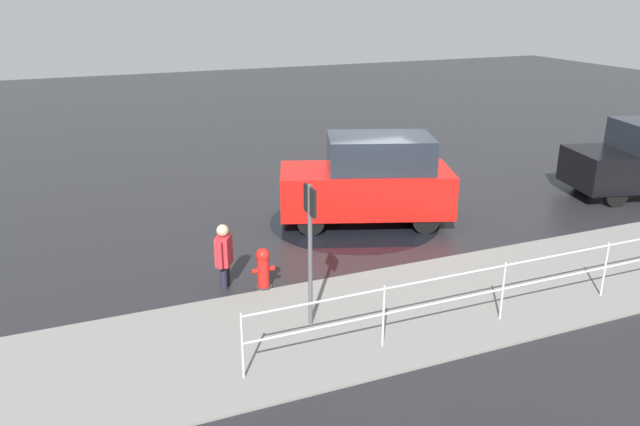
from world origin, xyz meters
TOP-DOWN VIEW (x-y plane):
  - ground_plane at (0.00, 0.00)m, footprint 60.00×60.00m
  - kerb_strip at (0.00, 4.20)m, footprint 24.00×3.20m
  - moving_hatchback at (0.29, 0.10)m, footprint 4.25×2.92m
  - fire_hydrant at (3.61, 2.50)m, footprint 0.42×0.31m
  - pedestrian at (4.23, 2.13)m, footprint 0.39×0.50m
  - metal_railing at (-0.74, 5.09)m, footprint 10.96×0.04m
  - sign_post at (3.30, 4.04)m, footprint 0.07×0.44m
  - puddle_patch at (0.58, -0.05)m, footprint 3.98×3.98m

SIDE VIEW (x-z plane):
  - ground_plane at x=0.00m, z-range 0.00..0.00m
  - puddle_patch at x=0.58m, z-range 0.00..0.01m
  - kerb_strip at x=0.00m, z-range 0.00..0.04m
  - fire_hydrant at x=3.61m, z-range 0.00..0.80m
  - pedestrian at x=4.23m, z-range 0.07..1.29m
  - metal_railing at x=-0.74m, z-range 0.20..1.25m
  - moving_hatchback at x=0.29m, z-range 0.00..2.06m
  - sign_post at x=3.30m, z-range 0.38..2.78m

